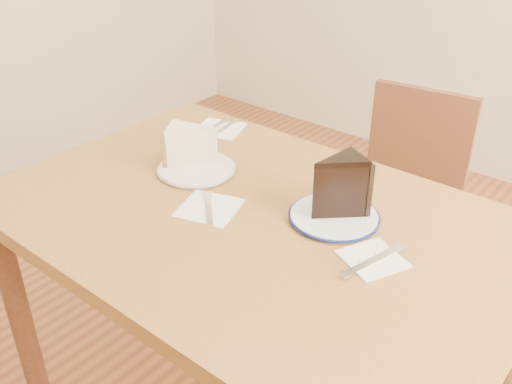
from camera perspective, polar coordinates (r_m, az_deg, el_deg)
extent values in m
cube|color=brown|center=(1.30, -0.38, -2.84)|extent=(1.20, 0.80, 0.04)
cylinder|color=#391C11|center=(1.72, -22.45, -11.74)|extent=(0.06, 0.06, 0.71)
cylinder|color=#391C11|center=(2.02, -5.95, -2.49)|extent=(0.06, 0.06, 0.71)
cylinder|color=#391C11|center=(1.60, 23.85, -15.55)|extent=(0.06, 0.06, 0.71)
cube|color=#381C11|center=(1.92, 13.49, -2.36)|extent=(0.45, 0.45, 0.04)
cylinder|color=#381C11|center=(2.15, 18.67, -6.66)|extent=(0.04, 0.04, 0.41)
cylinder|color=#381C11|center=(2.23, 10.31, -4.05)|extent=(0.04, 0.04, 0.41)
cylinder|color=#381C11|center=(1.89, 15.69, -12.01)|extent=(0.04, 0.04, 0.41)
cylinder|color=#381C11|center=(1.97, 6.26, -8.76)|extent=(0.04, 0.04, 0.41)
cube|color=#381C11|center=(1.98, 16.04, 4.93)|extent=(0.34, 0.07, 0.36)
cylinder|color=silver|center=(1.47, -5.98, 2.32)|extent=(0.19, 0.19, 0.01)
cylinder|color=white|center=(1.27, 7.80, -2.46)|extent=(0.19, 0.19, 0.01)
cube|color=white|center=(1.30, -4.73, -1.60)|extent=(0.16, 0.16, 0.00)
cube|color=white|center=(1.16, 11.58, -6.57)|extent=(0.15, 0.15, 0.00)
cube|color=white|center=(1.70, -3.70, 6.32)|extent=(0.17, 0.17, 0.00)
cube|color=white|center=(1.30, -4.75, -1.57)|extent=(0.11, 0.11, 0.00)
cube|color=silver|center=(1.15, 11.59, -6.75)|extent=(0.06, 0.17, 0.00)
cube|color=silver|center=(1.70, -3.05, 6.46)|extent=(0.04, 0.14, 0.00)
cube|color=white|center=(1.70, -4.28, 6.41)|extent=(0.04, 0.16, 0.00)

